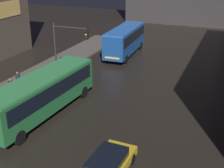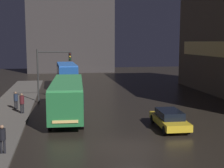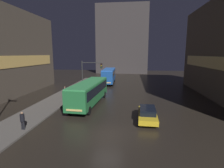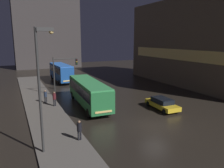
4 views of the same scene
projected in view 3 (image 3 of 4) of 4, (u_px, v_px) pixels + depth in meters
The scene contains 10 objects.
ground_plane at pixel (107, 135), 14.95m from camera, with size 120.00×120.00×0.00m, color black.
sidewalk_left at pixel (56, 100), 25.74m from camera, with size 4.00×48.00×0.15m.
building_far_backdrop at pixel (123, 40), 64.89m from camera, with size 18.07×12.00×23.59m.
bus_near at pixel (89, 91), 23.65m from camera, with size 3.20×11.11×3.12m.
bus_far at pixel (109, 75), 40.50m from camera, with size 2.79×9.30×3.40m.
car_taxi at pixel (147, 114), 18.17m from camera, with size 2.03×4.77×1.35m.
pedestrian_near at pixel (22, 119), 15.49m from camera, with size 0.43×0.43×1.66m.
pedestrian_mid at pixel (65, 93), 25.42m from camera, with size 0.54×0.54×1.79m.
pedestrian_far at pixel (65, 91), 27.41m from camera, with size 0.42×0.42×1.65m.
traffic_light_main at pixel (90, 71), 30.04m from camera, with size 3.61×0.35×5.67m.
Camera 3 is at (2.03, -13.84, 6.85)m, focal length 28.00 mm.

